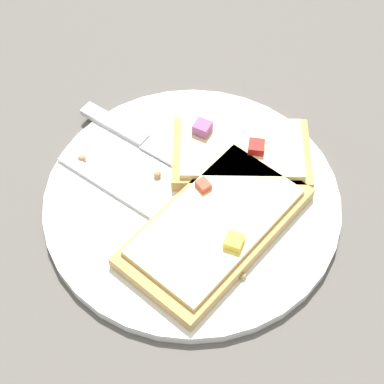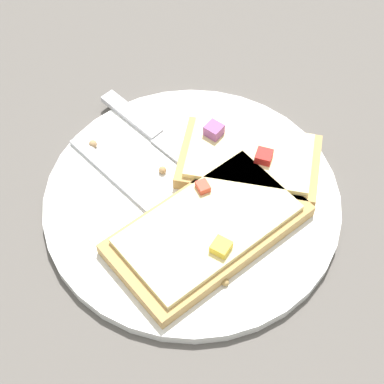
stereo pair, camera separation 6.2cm
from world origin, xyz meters
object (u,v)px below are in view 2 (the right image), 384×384
(knife, at_px, (163,141))
(plate, at_px, (192,201))
(fork, at_px, (148,206))
(pizza_slice_corner, at_px, (247,157))
(pizza_slice_main, at_px, (208,228))

(knife, bearing_deg, plate, -22.14)
(fork, distance_m, pizza_slice_corner, 0.11)
(fork, bearing_deg, pizza_slice_main, 18.16)
(plate, bearing_deg, pizza_slice_corner, 93.20)
(knife, bearing_deg, pizza_slice_corner, 26.86)
(knife, xyz_separation_m, pizza_slice_corner, (0.07, 0.05, 0.01))
(plate, height_order, fork, fork)
(fork, relative_size, pizza_slice_main, 1.08)
(fork, height_order, knife, knife)
(pizza_slice_corner, bearing_deg, knife, -7.21)
(knife, relative_size, pizza_slice_main, 1.12)
(plate, relative_size, pizza_slice_main, 1.52)
(plate, distance_m, knife, 0.08)
(pizza_slice_corner, bearing_deg, fork, 39.59)
(pizza_slice_corner, bearing_deg, pizza_slice_main, 75.31)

